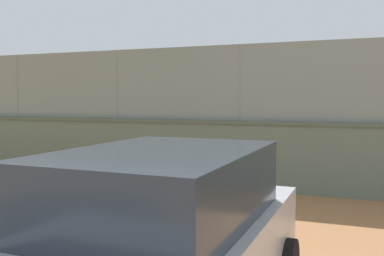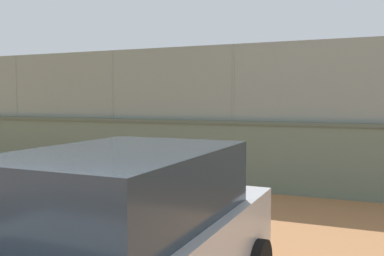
{
  "view_description": "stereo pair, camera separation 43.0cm",
  "coord_description": "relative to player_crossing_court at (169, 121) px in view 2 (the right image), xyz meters",
  "views": [
    {
      "loc": [
        -4.29,
        21.07,
        2.06
      ],
      "look_at": [
        0.73,
        6.62,
        1.03
      ],
      "focal_mm": 39.63,
      "sensor_mm": 36.0,
      "label": 1
    },
    {
      "loc": [
        -4.7,
        20.92,
        2.06
      ],
      "look_at": [
        0.73,
        6.62,
        1.03
      ],
      "focal_mm": 39.63,
      "sensor_mm": 36.0,
      "label": 2
    }
  ],
  "objects": [
    {
      "name": "perimeter_wall",
      "position": [
        -5.51,
        12.44,
        -0.08
      ],
      "size": [
        29.67,
        1.39,
        1.58
      ],
      "color": "slate",
      "rests_on": "ground_plane"
    },
    {
      "name": "player_crossing_court",
      "position": [
        0.0,
        0.0,
        0.0
      ],
      "size": [
        1.15,
        0.74,
        1.5
      ],
      "color": "navy",
      "rests_on": "ground_plane"
    },
    {
      "name": "sports_ball",
      "position": [
        1.28,
        1.09,
        0.52
      ],
      "size": [
        0.17,
        0.17,
        0.17
      ],
      "primitive_type": "sphere",
      "color": "yellow"
    },
    {
      "name": "player_baseline_waiting",
      "position": [
        -7.46,
        2.31,
        -0.02
      ],
      "size": [
        0.7,
        0.97,
        1.48
      ],
      "color": "black",
      "rests_on": "ground_plane"
    },
    {
      "name": "player_near_wall_returning",
      "position": [
        -3.67,
        10.18,
        0.11
      ],
      "size": [
        1.14,
        0.82,
        1.67
      ],
      "color": "black",
      "rests_on": "ground_plane"
    },
    {
      "name": "ground_plane",
      "position": [
        -4.98,
        0.95,
        -0.88
      ],
      "size": [
        260.0,
        260.0,
        0.0
      ],
      "primitive_type": "plane",
      "color": "#A36B42"
    },
    {
      "name": "fence_panel_on_wall",
      "position": [
        -5.51,
        12.44,
        1.57
      ],
      "size": [
        29.14,
        0.99,
        1.74
      ],
      "color": "gray",
      "rests_on": "perimeter_wall"
    },
    {
      "name": "parked_car_silver",
      "position": [
        -7.86,
        18.9,
        -0.04
      ],
      "size": [
        2.09,
        4.06,
        1.63
      ],
      "color": "#B7B7BC",
      "rests_on": "ground_plane"
    }
  ]
}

